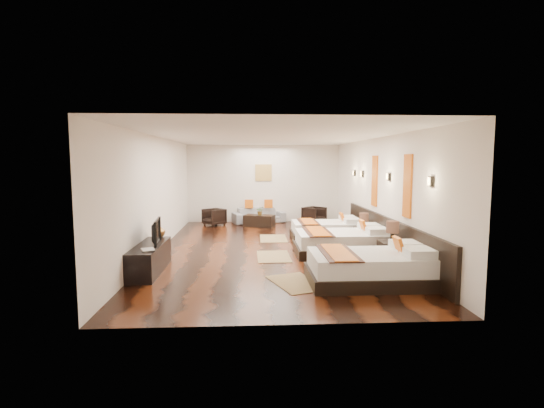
{
  "coord_description": "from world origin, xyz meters",
  "views": [
    {
      "loc": [
        -0.49,
        -10.0,
        2.2
      ],
      "look_at": [
        0.08,
        0.44,
        1.1
      ],
      "focal_mm": 26.72,
      "sensor_mm": 36.0,
      "label": 1
    }
  ],
  "objects": [
    {
      "name": "back_wall",
      "position": [
        0.0,
        4.75,
        1.4
      ],
      "size": [
        5.5,
        0.01,
        2.8
      ],
      "primitive_type": "cube",
      "color": "silver",
      "rests_on": "floor"
    },
    {
      "name": "bed_far",
      "position": [
        1.69,
        1.3,
        0.26
      ],
      "size": [
        1.97,
        1.24,
        0.75
      ],
      "color": "black",
      "rests_on": "floor"
    },
    {
      "name": "jute_mat_near",
      "position": [
        0.34,
        -2.88,
        0.01
      ],
      "size": [
        1.11,
        1.38,
        0.01
      ],
      "primitive_type": "cube",
      "rotation": [
        0.0,
        0.0,
        0.35
      ],
      "color": "olive",
      "rests_on": "floor"
    },
    {
      "name": "book",
      "position": [
        -2.5,
        -2.53,
        0.56
      ],
      "size": [
        0.32,
        0.36,
        0.03
      ],
      "primitive_type": "imported",
      "rotation": [
        0.0,
        0.0,
        0.39
      ],
      "color": "black",
      "rests_on": "tv_console"
    },
    {
      "name": "bed_near",
      "position": [
        1.7,
        -2.94,
        0.29
      ],
      "size": [
        2.22,
        1.4,
        0.85
      ],
      "color": "black",
      "rests_on": "floor"
    },
    {
      "name": "jute_mat_mid",
      "position": [
        0.05,
        -0.81,
        0.01
      ],
      "size": [
        0.76,
        1.2,
        0.01
      ],
      "primitive_type": "cube",
      "rotation": [
        0.0,
        0.0,
        0.0
      ],
      "color": "olive",
      "rests_on": "floor"
    },
    {
      "name": "floor",
      "position": [
        0.0,
        0.0,
        0.0
      ],
      "size": [
        5.5,
        9.5,
        0.01
      ],
      "primitive_type": "cube",
      "color": "black",
      "rests_on": "ground"
    },
    {
      "name": "ceiling",
      "position": [
        0.0,
        0.0,
        2.8
      ],
      "size": [
        5.5,
        9.5,
        0.01
      ],
      "primitive_type": "cube",
      "color": "white",
      "rests_on": "floor"
    },
    {
      "name": "armchair_right",
      "position": [
        1.77,
        4.08,
        0.31
      ],
      "size": [
        0.93,
        0.94,
        0.61
      ],
      "primitive_type": "imported",
      "rotation": [
        0.0,
        0.0,
        0.74
      ],
      "color": "black",
      "rests_on": "floor"
    },
    {
      "name": "orange_panel_a",
      "position": [
        2.73,
        -1.9,
        1.7
      ],
      "size": [
        0.04,
        0.4,
        1.3
      ],
      "primitive_type": "cube",
      "color": "#D86014",
      "rests_on": "right_wall"
    },
    {
      "name": "tv_console",
      "position": [
        -2.5,
        -1.96,
        0.28
      ],
      "size": [
        0.5,
        1.8,
        0.55
      ],
      "primitive_type": "cube",
      "color": "black",
      "rests_on": "floor"
    },
    {
      "name": "coffee_table",
      "position": [
        -0.18,
        3.55,
        0.2
      ],
      "size": [
        1.11,
        0.81,
        0.4
      ],
      "primitive_type": "cube",
      "rotation": [
        0.0,
        0.0,
        -0.35
      ],
      "color": "black",
      "rests_on": "floor"
    },
    {
      "name": "gold_artwork",
      "position": [
        0.0,
        4.73,
        1.8
      ],
      "size": [
        0.6,
        0.04,
        0.6
      ],
      "primitive_type": "cube",
      "color": "#AD873F",
      "rests_on": "back_wall"
    },
    {
      "name": "sconce_near",
      "position": [
        2.7,
        -3.0,
        1.85
      ],
      "size": [
        0.07,
        0.12,
        0.18
      ],
      "color": "black",
      "rests_on": "right_wall"
    },
    {
      "name": "sconce_far",
      "position": [
        2.7,
        1.4,
        1.85
      ],
      "size": [
        0.07,
        0.12,
        0.18
      ],
      "color": "black",
      "rests_on": "right_wall"
    },
    {
      "name": "right_wall",
      "position": [
        2.75,
        0.0,
        1.4
      ],
      "size": [
        0.01,
        9.5,
        2.8
      ],
      "primitive_type": "cube",
      "color": "silver",
      "rests_on": "floor"
    },
    {
      "name": "bed_mid",
      "position": [
        1.7,
        -0.66,
        0.28
      ],
      "size": [
        2.18,
        1.37,
        0.83
      ],
      "color": "black",
      "rests_on": "floor"
    },
    {
      "name": "tv",
      "position": [
        -2.45,
        -1.84,
        0.8
      ],
      "size": [
        0.21,
        0.87,
        0.5
      ],
      "primitive_type": "imported",
      "rotation": [
        0.0,
        0.0,
        1.68
      ],
      "color": "black",
      "rests_on": "tv_console"
    },
    {
      "name": "sofa",
      "position": [
        -0.18,
        4.45,
        0.27
      ],
      "size": [
        1.98,
        1.23,
        0.54
      ],
      "primitive_type": "imported",
      "rotation": [
        0.0,
        0.0,
        0.3
      ],
      "color": "gray",
      "rests_on": "floor"
    },
    {
      "name": "orange_panel_b",
      "position": [
        2.73,
        0.3,
        1.7
      ],
      "size": [
        0.04,
        0.4,
        1.3
      ],
      "primitive_type": "cube",
      "color": "#D86014",
      "rests_on": "right_wall"
    },
    {
      "name": "figurine",
      "position": [
        -2.5,
        -1.16,
        0.7
      ],
      "size": [
        0.33,
        0.33,
        0.31
      ],
      "primitive_type": "imported",
      "rotation": [
        0.0,
        0.0,
        -0.11
      ],
      "color": "brown",
      "rests_on": "tv_console"
    },
    {
      "name": "armchair_left",
      "position": [
        -1.74,
        3.93,
        0.29
      ],
      "size": [
        0.9,
        0.89,
        0.59
      ],
      "primitive_type": "imported",
      "rotation": [
        0.0,
        0.0,
        -0.85
      ],
      "color": "black",
      "rests_on": "floor"
    },
    {
      "name": "nightstand_a",
      "position": [
        2.44,
        -1.9,
        0.34
      ],
      "size": [
        0.49,
        0.49,
        0.98
      ],
      "color": "black",
      "rests_on": "floor"
    },
    {
      "name": "left_wall",
      "position": [
        -2.75,
        0.0,
        1.4
      ],
      "size": [
        0.01,
        9.5,
        2.8
      ],
      "primitive_type": "cube",
      "color": "silver",
      "rests_on": "floor"
    },
    {
      "name": "headboard_panel",
      "position": [
        2.71,
        -0.8,
        0.45
      ],
      "size": [
        0.08,
        6.6,
        0.9
      ],
      "primitive_type": "cube",
      "color": "black",
      "rests_on": "floor"
    },
    {
      "name": "sconce_mid",
      "position": [
        2.7,
        -0.8,
        1.85
      ],
      "size": [
        0.07,
        0.12,
        0.18
      ],
      "color": "black",
      "rests_on": "right_wall"
    },
    {
      "name": "nightstand_b",
      "position": [
        2.44,
        0.2,
        0.31
      ],
      "size": [
        0.44,
        0.44,
        0.88
      ],
      "color": "black",
      "rests_on": "floor"
    },
    {
      "name": "sconce_lounge",
      "position": [
        2.7,
        2.3,
        1.85
      ],
      "size": [
        0.07,
        0.12,
        0.18
      ],
      "color": "black",
      "rests_on": "right_wall"
    },
    {
      "name": "jute_mat_far",
      "position": [
        0.17,
        1.39,
        0.01
      ],
      "size": [
        0.76,
        1.21,
        0.01
      ],
      "primitive_type": "cube",
      "rotation": [
        0.0,
        0.0,
        -0.01
      ],
      "color": "olive",
      "rests_on": "floor"
    },
    {
      "name": "table_plant",
      "position": [
        -0.16,
        3.51,
        0.55
      ],
      "size": [
        0.28,
        0.25,
        0.29
      ],
      "primitive_type": "imported",
      "rotation": [
        0.0,
        0.0,
        -0.06
      ],
      "color": "#296220",
      "rests_on": "coffee_table"
    }
  ]
}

